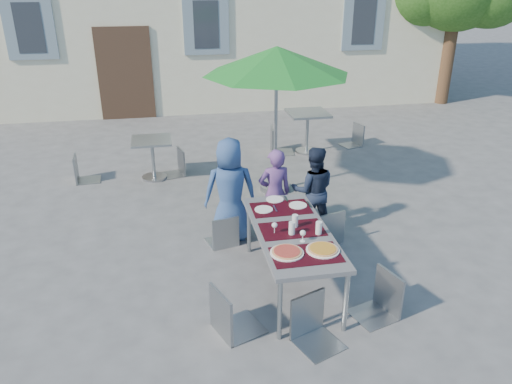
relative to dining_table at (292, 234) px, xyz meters
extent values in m
plane|color=#4E4E50|center=(-0.14, 0.35, -0.70)|extent=(90.00, 90.00, 0.00)
cube|color=#3C281C|center=(-2.14, 7.82, 0.40)|extent=(1.30, 0.06, 2.20)
cube|color=slate|center=(-4.14, 7.82, 1.50)|extent=(1.10, 0.06, 1.40)
cube|color=#262B33|center=(-4.14, 7.80, 1.50)|extent=(0.60, 0.04, 1.10)
cube|color=slate|center=(-0.14, 7.82, 1.50)|extent=(1.10, 0.06, 1.40)
cube|color=#262B33|center=(-0.14, 7.80, 1.50)|extent=(0.60, 0.04, 1.10)
cube|color=slate|center=(3.86, 7.82, 1.50)|extent=(1.10, 0.06, 1.40)
cube|color=#262B33|center=(3.86, 7.80, 1.50)|extent=(0.60, 0.04, 1.10)
cylinder|color=#4D3421|center=(6.36, 7.85, 0.70)|extent=(0.36, 0.36, 2.80)
cube|color=#444449|center=(0.00, 0.00, 0.03)|extent=(0.80, 1.85, 0.05)
cylinder|color=#8F979B|center=(-0.34, -0.86, -0.35)|extent=(0.05, 0.05, 0.70)
cylinder|color=#8F979B|center=(0.34, -0.86, -0.35)|extent=(0.05, 0.05, 0.70)
cylinder|color=#8F979B|center=(-0.34, 0.86, -0.35)|extent=(0.05, 0.05, 0.70)
cylinder|color=#8F979B|center=(0.34, 0.86, -0.35)|extent=(0.05, 0.05, 0.70)
cube|color=black|center=(0.00, -0.55, 0.06)|extent=(0.70, 0.42, 0.01)
cube|color=black|center=(0.00, 0.00, 0.06)|extent=(0.70, 0.42, 0.01)
cube|color=black|center=(0.00, 0.55, 0.06)|extent=(0.70, 0.42, 0.01)
cylinder|color=white|center=(-0.18, -0.49, 0.07)|extent=(0.35, 0.35, 0.01)
cylinder|color=tan|center=(-0.18, -0.49, 0.08)|extent=(0.31, 0.31, 0.01)
cylinder|color=maroon|center=(-0.18, -0.49, 0.09)|extent=(0.27, 0.27, 0.01)
cylinder|color=white|center=(0.19, -0.51, 0.07)|extent=(0.35, 0.35, 0.01)
cylinder|color=tan|center=(0.19, -0.51, 0.08)|extent=(0.31, 0.31, 0.01)
cylinder|color=#A0460B|center=(0.19, -0.51, 0.09)|extent=(0.27, 0.27, 0.01)
cylinder|color=silver|center=(-0.03, -0.10, 0.13)|extent=(0.07, 0.07, 0.15)
cylinder|color=silver|center=(0.04, 0.05, 0.13)|extent=(0.07, 0.07, 0.15)
cylinder|color=silver|center=(0.26, -0.15, 0.13)|extent=(0.07, 0.07, 0.15)
cylinder|color=silver|center=(-0.21, -0.04, 0.06)|extent=(0.06, 0.06, 0.00)
cylinder|color=silver|center=(-0.21, -0.04, 0.09)|extent=(0.01, 0.01, 0.08)
sphere|color=silver|center=(-0.21, -0.04, 0.15)|extent=(0.06, 0.06, 0.06)
cylinder|color=silver|center=(0.04, -0.27, 0.06)|extent=(0.06, 0.06, 0.00)
cylinder|color=silver|center=(0.04, -0.27, 0.09)|extent=(0.01, 0.01, 0.08)
sphere|color=silver|center=(0.04, -0.27, 0.15)|extent=(0.06, 0.06, 0.06)
cylinder|color=white|center=(-0.21, 0.54, 0.06)|extent=(0.22, 0.22, 0.01)
cube|color=#A6A8AE|center=(-0.07, 0.54, 0.06)|extent=(0.02, 0.18, 0.00)
cylinder|color=white|center=(0.22, 0.58, 0.06)|extent=(0.22, 0.22, 0.01)
cube|color=#A6A8AE|center=(0.36, 0.58, 0.06)|extent=(0.02, 0.18, 0.00)
cylinder|color=white|center=(-0.02, 0.80, 0.06)|extent=(0.22, 0.22, 0.01)
cube|color=#A6A8AE|center=(0.12, 0.80, 0.06)|extent=(0.02, 0.18, 0.00)
imported|color=navy|center=(-0.52, 1.27, 0.02)|extent=(0.73, 0.50, 1.43)
imported|color=#623D7D|center=(0.09, 1.27, -0.07)|extent=(0.48, 0.33, 1.26)
imported|color=#182136|center=(0.63, 1.27, -0.07)|extent=(0.66, 0.45, 1.25)
cube|color=#93999E|center=(-0.67, 1.18, -0.30)|extent=(0.45, 0.45, 0.03)
cube|color=#93999E|center=(-0.62, 1.00, -0.08)|extent=(0.37, 0.11, 0.44)
cylinder|color=#93999E|center=(-0.55, 1.37, -0.50)|extent=(0.02, 0.02, 0.39)
cylinder|color=#93999E|center=(-0.86, 1.30, -0.50)|extent=(0.02, 0.02, 0.39)
cylinder|color=#93999E|center=(-0.47, 1.06, -0.50)|extent=(0.02, 0.02, 0.39)
cylinder|color=#93999E|center=(-0.78, 0.99, -0.50)|extent=(0.02, 0.02, 0.39)
cube|color=#93989F|center=(0.10, 1.20, -0.22)|extent=(0.47, 0.47, 0.03)
cube|color=#93989F|center=(0.12, 0.99, 0.04)|extent=(0.44, 0.06, 0.53)
cylinder|color=#93989F|center=(0.28, 1.40, -0.46)|extent=(0.02, 0.02, 0.46)
cylinder|color=#93989F|center=(-0.10, 1.38, -0.46)|extent=(0.02, 0.02, 0.46)
cylinder|color=#93989F|center=(0.31, 1.02, -0.46)|extent=(0.02, 0.02, 0.46)
cylinder|color=#93989F|center=(-0.07, 1.00, -0.46)|extent=(0.02, 0.02, 0.46)
cube|color=#91989C|center=(0.71, 1.00, -0.26)|extent=(0.50, 0.50, 0.03)
cube|color=#91989C|center=(0.76, 0.81, -0.02)|extent=(0.40, 0.14, 0.48)
cylinder|color=#91989C|center=(0.83, 1.21, -0.48)|extent=(0.02, 0.02, 0.43)
cylinder|color=#91989C|center=(0.49, 1.12, -0.48)|extent=(0.02, 0.02, 0.43)
cylinder|color=#91989C|center=(0.92, 0.88, -0.48)|extent=(0.02, 0.02, 0.43)
cylinder|color=#91989C|center=(0.59, 0.78, -0.48)|extent=(0.02, 0.02, 0.43)
cube|color=gray|center=(-0.71, -0.64, -0.23)|extent=(0.57, 0.57, 0.03)
cube|color=gray|center=(-0.90, -0.72, 0.03)|extent=(0.19, 0.42, 0.52)
cylinder|color=gray|center=(-0.47, -0.75, -0.47)|extent=(0.02, 0.02, 0.46)
cylinder|color=gray|center=(-0.60, -0.40, -0.47)|extent=(0.02, 0.02, 0.46)
cylinder|color=gray|center=(-0.81, -0.88, -0.47)|extent=(0.02, 0.02, 0.46)
cylinder|color=gray|center=(-0.95, -0.53, -0.47)|extent=(0.02, 0.02, 0.46)
cube|color=gray|center=(0.72, -0.70, -0.26)|extent=(0.51, 0.51, 0.03)
cube|color=gray|center=(0.91, -0.65, -0.01)|extent=(0.15, 0.40, 0.49)
cylinder|color=gray|center=(0.50, -0.59, -0.48)|extent=(0.02, 0.02, 0.43)
cylinder|color=gray|center=(0.61, -0.92, -0.48)|extent=(0.02, 0.02, 0.43)
cylinder|color=gray|center=(0.84, -0.48, -0.48)|extent=(0.02, 0.02, 0.43)
cylinder|color=gray|center=(0.94, -0.82, -0.48)|extent=(0.02, 0.02, 0.43)
cube|color=gray|center=(0.02, -1.03, -0.26)|extent=(0.53, 0.53, 0.03)
cube|color=gray|center=(-0.05, -0.85, -0.01)|extent=(0.39, 0.18, 0.49)
cylinder|color=gray|center=(-0.08, -1.26, -0.48)|extent=(0.02, 0.02, 0.43)
cylinder|color=gray|center=(0.25, -1.13, -0.48)|extent=(0.02, 0.02, 0.43)
cylinder|color=gray|center=(-0.21, -0.93, -0.48)|extent=(0.02, 0.02, 0.43)
cylinder|color=gray|center=(0.12, -0.80, -0.48)|extent=(0.02, 0.02, 0.43)
cylinder|color=#A6A8AE|center=(0.44, 2.78, -0.65)|extent=(0.50, 0.50, 0.10)
cylinder|color=#8F979B|center=(0.44, 2.78, 0.40)|extent=(0.06, 0.06, 2.19)
cone|color=#197324|center=(0.44, 2.78, 1.44)|extent=(2.30, 2.30, 0.43)
cylinder|color=#A6A8AE|center=(-1.55, 3.68, -0.68)|extent=(0.44, 0.44, 0.04)
cylinder|color=#8F979B|center=(-1.55, 3.68, -0.36)|extent=(0.06, 0.06, 0.68)
cube|color=#8F979B|center=(-1.55, 3.68, 0.01)|extent=(0.68, 0.68, 0.04)
cube|color=gray|center=(-2.69, 3.79, -0.27)|extent=(0.41, 0.41, 0.03)
cube|color=gray|center=(-2.88, 3.78, -0.04)|extent=(0.05, 0.39, 0.47)
cylinder|color=gray|center=(-2.51, 3.63, -0.49)|extent=(0.02, 0.02, 0.41)
cylinder|color=gray|center=(-2.53, 3.97, -0.49)|extent=(0.02, 0.02, 0.41)
cylinder|color=gray|center=(-2.85, 3.61, -0.49)|extent=(0.02, 0.02, 0.41)
cylinder|color=gray|center=(-2.87, 3.95, -0.49)|extent=(0.02, 0.02, 0.41)
cube|color=gray|center=(-1.24, 3.77, -0.28)|extent=(0.48, 0.48, 0.03)
cube|color=gray|center=(-1.06, 3.82, -0.04)|extent=(0.12, 0.39, 0.47)
cylinder|color=gray|center=(-1.44, 3.89, -0.49)|extent=(0.02, 0.02, 0.41)
cylinder|color=gray|center=(-1.36, 3.57, -0.49)|extent=(0.02, 0.02, 0.41)
cylinder|color=gray|center=(-1.12, 3.97, -0.49)|extent=(0.02, 0.02, 0.41)
cylinder|color=gray|center=(-1.04, 3.65, -0.49)|extent=(0.02, 0.02, 0.41)
cylinder|color=#A6A8AE|center=(1.50, 4.52, -0.67)|extent=(0.44, 0.44, 0.04)
cylinder|color=#8F979B|center=(1.50, 4.52, -0.31)|extent=(0.06, 0.06, 0.78)
cube|color=#8F979B|center=(1.50, 4.52, 0.12)|extent=(0.78, 0.78, 0.04)
cube|color=gray|center=(1.01, 4.59, -0.22)|extent=(0.50, 0.50, 0.03)
cube|color=gray|center=(0.80, 4.61, 0.05)|extent=(0.09, 0.45, 0.53)
cylinder|color=gray|center=(1.17, 4.37, -0.46)|extent=(0.02, 0.02, 0.47)
cylinder|color=gray|center=(1.22, 4.75, -0.46)|extent=(0.02, 0.02, 0.47)
cylinder|color=gray|center=(0.79, 4.42, -0.46)|extent=(0.02, 0.02, 0.47)
cylinder|color=gray|center=(0.85, 4.80, -0.46)|extent=(0.02, 0.02, 0.47)
cube|color=gray|center=(2.53, 4.74, -0.29)|extent=(0.46, 0.46, 0.03)
cube|color=gray|center=(2.70, 4.79, -0.06)|extent=(0.12, 0.38, 0.45)
cylinder|color=gray|center=(2.33, 4.86, -0.50)|extent=(0.02, 0.02, 0.40)
cylinder|color=gray|center=(2.41, 4.54, -0.50)|extent=(0.02, 0.02, 0.40)
cylinder|color=gray|center=(2.64, 4.94, -0.50)|extent=(0.02, 0.02, 0.40)
cylinder|color=gray|center=(2.73, 4.63, -0.50)|extent=(0.02, 0.02, 0.40)
camera|label=1|loc=(-1.31, -4.74, 2.69)|focal=35.00mm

